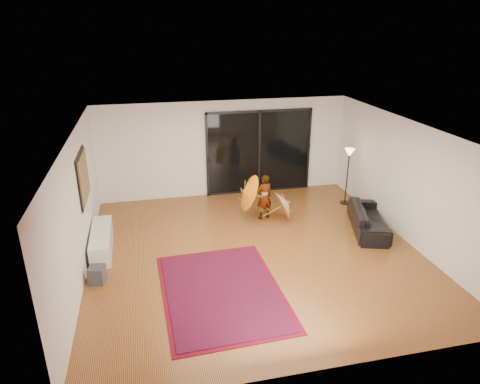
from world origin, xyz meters
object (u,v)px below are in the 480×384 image
object	(u,v)px
child	(264,197)
ottoman	(373,235)
sofa	(368,218)
media_console	(102,241)

from	to	relation	value
child	ottoman	bearing A→B (deg)	124.83
sofa	child	size ratio (longest dim) A/B	1.60
sofa	ottoman	distance (m)	0.70
sofa	ottoman	xyz separation A→B (m)	(-0.23, -0.66, -0.10)
media_console	ottoman	world-z (taller)	media_console
child	media_console	bearing A→B (deg)	-3.04
sofa	ottoman	bearing A→B (deg)	178.35
sofa	ottoman	size ratio (longest dim) A/B	3.02
media_console	sofa	distance (m)	6.21
ottoman	child	xyz separation A→B (m)	(-2.07, 1.77, 0.41)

